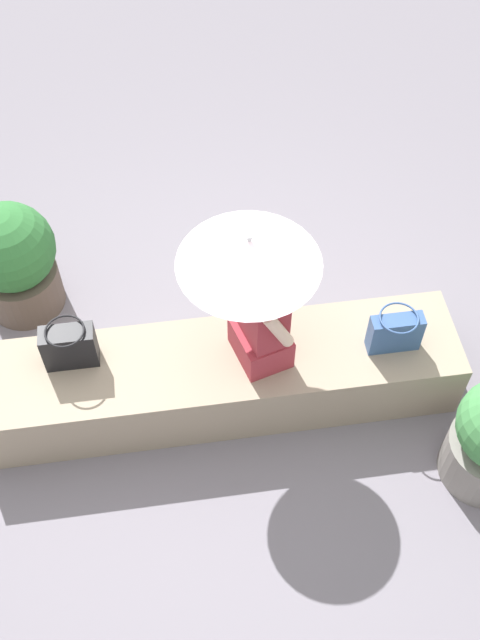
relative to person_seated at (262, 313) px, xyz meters
The scene contains 7 objects.
ground_plane 0.88m from the person_seated, behind, with size 14.00×14.00×0.00m, color slate.
stone_bench 0.66m from the person_seated, behind, with size 2.92×0.63×0.45m, color gray.
person_seated is the anchor object (origin of this frame).
parasol 0.51m from the person_seated, behind, with size 0.76×0.76×1.01m.
handbag_black 1.14m from the person_seated, behind, with size 0.31×0.23×0.30m.
tote_bag_canvas 0.83m from the person_seated, ahead, with size 0.31×0.23×0.28m.
planter_near 1.82m from the person_seated, 147.11° to the left, with size 0.60×0.60×0.86m.
Camera 1 is at (-0.23, -2.48, 4.15)m, focal length 42.05 mm.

